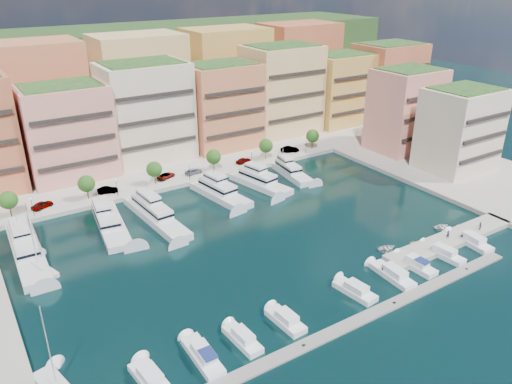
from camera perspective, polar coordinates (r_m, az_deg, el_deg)
ground at (r=99.17m, az=0.32°, el=-5.06°), size 400.00×400.00×0.00m
north_quay at (r=150.57m, az=-12.67°, el=4.82°), size 220.00×64.00×2.00m
east_quay at (r=135.76m, az=24.86°, el=0.94°), size 34.00×76.00×2.00m
hillside at (r=194.65m, az=-17.80°, el=8.64°), size 240.00×40.00×58.00m
south_pontoon at (r=78.16m, az=10.84°, el=-14.65°), size 72.00×2.20×0.35m
finger_pier at (r=104.20m, az=21.30°, el=-5.34°), size 32.00×5.00×2.00m
apartment_2 at (r=130.01m, az=-20.76°, el=6.47°), size 20.00×15.50×22.80m
apartment_3 at (r=136.92m, az=-12.47°, el=8.98°), size 22.00×16.50×25.80m
apartment_4 at (r=144.20m, az=-3.87°, el=9.83°), size 20.00×15.50×23.80m
apartment_5 at (r=156.91m, az=2.93°, el=11.60°), size 22.00×16.50×26.80m
apartment_6 at (r=169.34m, az=9.52°, el=11.55°), size 20.00×15.50×22.80m
apartment_7 at (r=181.56m, az=14.82°, el=12.26°), size 22.00×16.50×24.80m
apartment_east_a at (r=147.59m, az=16.73°, el=9.01°), size 18.00×14.50×22.80m
apartment_east_b at (r=137.29m, az=22.27°, el=6.69°), size 18.00×14.50×20.80m
backblock_1 at (r=151.71m, az=-23.84°, el=9.82°), size 26.00×18.00×30.00m
backblock_2 at (r=158.89m, az=-13.07°, el=11.80°), size 26.00×18.00×30.00m
backblock_3 at (r=171.10m, az=-3.41°, el=13.22°), size 26.00×18.00×30.00m
backblock_4 at (r=187.36m, az=4.84°, el=14.14°), size 26.00×18.00×30.00m
tree_0 at (r=114.92m, az=-26.46°, el=-0.85°), size 3.80×3.80×5.65m
tree_1 at (r=117.01m, az=-18.81°, el=0.90°), size 3.80×3.80×5.65m
tree_2 at (r=121.19m, az=-11.56°, el=2.54°), size 3.80×3.80×5.65m
tree_3 at (r=127.27m, az=-4.88°, el=4.02°), size 3.80×3.80×5.65m
tree_4 at (r=134.97m, az=1.14°, el=5.30°), size 3.80×3.80×5.65m
tree_5 at (r=144.05m, az=6.48°, el=6.38°), size 3.80×3.80×5.65m
lamppost_0 at (r=113.48m, az=-24.25°, el=-1.24°), size 0.30×0.30×4.20m
lamppost_1 at (r=116.63m, az=-15.64°, el=0.75°), size 0.30×0.30×4.20m
lamppost_2 at (r=122.38m, az=-7.65°, el=2.58°), size 0.30×0.30×4.20m
lamppost_3 at (r=130.38m, az=-0.50°, el=4.18°), size 0.30×0.30×4.20m
lamppost_4 at (r=140.24m, az=5.76°, el=5.52°), size 0.30×0.30×4.20m
yacht_0 at (r=102.02m, az=-24.78°, el=-5.85°), size 5.55×25.04×7.30m
yacht_1 at (r=106.15m, az=-16.38°, el=-3.37°), size 7.48×21.08×7.30m
yacht_2 at (r=107.38m, az=-11.56°, el=-2.44°), size 6.07×23.84×7.30m
yacht_3 at (r=115.73m, az=-4.27°, el=0.03°), size 7.47×18.52×7.30m
yacht_4 at (r=121.09m, az=0.33°, el=1.17°), size 8.24×18.19×7.30m
yacht_5 at (r=127.50m, az=3.99°, el=2.39°), size 5.77×15.45×7.30m
cruiser_0 at (r=69.37m, az=-11.98°, el=-20.17°), size 3.58×7.54×2.55m
cruiser_1 at (r=71.29m, az=-6.09°, el=-18.18°), size 2.82×8.96×2.66m
cruiser_2 at (r=73.53m, az=-1.55°, el=-16.48°), size 2.79×7.42×2.55m
cruiser_3 at (r=76.77m, az=3.43°, el=-14.48°), size 3.00×7.18×2.55m
cruiser_5 at (r=84.19m, az=11.27°, el=-11.04°), size 3.65×7.81×2.55m
cruiser_6 at (r=89.57m, az=15.36°, el=-9.13°), size 3.23×8.99×2.55m
cruiser_7 at (r=93.41m, az=17.79°, el=-7.95°), size 2.88×8.00×2.66m
cruiser_8 at (r=98.58m, az=20.55°, el=-6.60°), size 2.97×8.64×2.55m
cruiser_9 at (r=104.82m, az=23.39°, el=-5.19°), size 3.71×8.99×2.55m
sailboat_2 at (r=96.33m, az=-23.62°, el=-8.07°), size 5.42×9.76×13.20m
tender_3 at (r=110.33m, az=22.15°, el=-3.58°), size 1.71×1.57×0.76m
tender_1 at (r=100.82m, az=17.50°, el=-5.53°), size 1.66×1.51×0.76m
tender_2 at (r=108.58m, az=20.46°, el=-3.75°), size 3.72×2.75×0.74m
tender_0 at (r=97.52m, az=14.74°, el=-6.23°), size 4.05×3.14×0.77m
car_0 at (r=117.24m, az=-23.25°, el=-1.35°), size 5.09×3.70×1.61m
car_1 at (r=119.94m, az=-16.61°, el=0.22°), size 4.94×2.82×1.54m
car_2 at (r=125.26m, az=-10.22°, el=1.87°), size 5.39×4.00×1.36m
car_3 at (r=126.75m, az=-7.15°, el=2.34°), size 4.84×2.47×1.34m
car_4 at (r=132.99m, az=-1.44°, el=3.63°), size 4.58×2.25×1.50m
car_5 at (r=141.30m, az=3.88°, el=4.88°), size 5.44×3.16×1.69m
person_0 at (r=102.84m, az=21.08°, el=-4.54°), size 0.53×0.68×1.67m
person_1 at (r=108.50m, az=24.21°, el=-3.57°), size 1.01×1.00×1.64m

